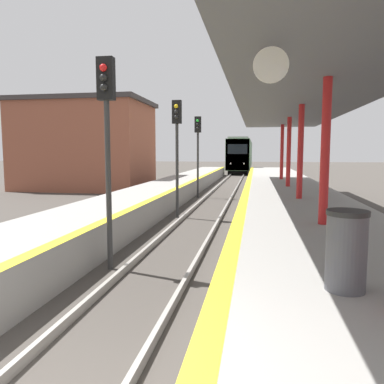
% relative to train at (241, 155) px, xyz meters
% --- Properties ---
extents(train, '(2.67, 22.14, 4.35)m').
position_rel_train_xyz_m(train, '(0.00, 0.00, 0.00)').
color(train, black).
rests_on(train, ground).
extents(signal_near, '(0.36, 0.31, 4.62)m').
position_rel_train_xyz_m(signal_near, '(-1.14, -44.93, 1.02)').
color(signal_near, '#2D2D2D').
rests_on(signal_near, ground).
extents(signal_mid, '(0.36, 0.31, 4.62)m').
position_rel_train_xyz_m(signal_mid, '(-1.03, -38.18, 1.02)').
color(signal_mid, '#2D2D2D').
rests_on(signal_mid, ground).
extents(signal_far, '(0.36, 0.31, 4.62)m').
position_rel_train_xyz_m(signal_far, '(-1.24, -31.43, 1.02)').
color(signal_far, '#2D2D2D').
rests_on(signal_far, ground).
extents(station_canopy, '(4.61, 25.01, 3.61)m').
position_rel_train_xyz_m(station_canopy, '(3.64, -38.52, 2.16)').
color(station_canopy, red).
rests_on(station_canopy, platform_right).
extents(trash_bin, '(0.51, 0.51, 1.00)m').
position_rel_train_xyz_m(trash_bin, '(3.17, -47.94, -0.79)').
color(trash_bin, '#4C4C51').
rests_on(trash_bin, platform_right).
extents(station_building, '(9.11, 6.37, 6.24)m').
position_rel_train_xyz_m(station_building, '(-9.97, -27.50, 0.93)').
color(station_building, brown).
rests_on(station_building, ground).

